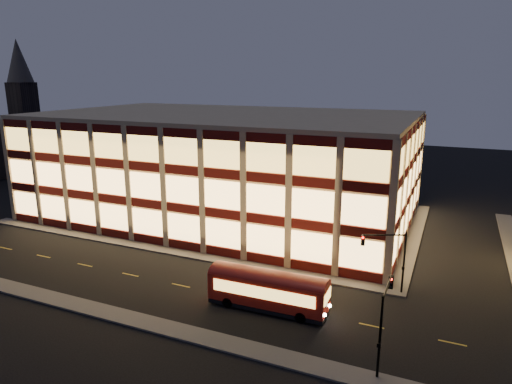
% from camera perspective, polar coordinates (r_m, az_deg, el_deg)
% --- Properties ---
extents(ground, '(200.00, 200.00, 0.00)m').
position_cam_1_polar(ground, '(51.69, -9.47, -8.01)').
color(ground, black).
rests_on(ground, ground).
extents(sidewalk_office_south, '(54.00, 2.00, 0.15)m').
position_cam_1_polar(sidewalk_office_south, '(54.03, -11.58, -7.02)').
color(sidewalk_office_south, '#514F4C').
rests_on(sidewalk_office_south, ground).
extents(sidewalk_office_east, '(2.00, 30.00, 0.15)m').
position_cam_1_polar(sidewalk_office_east, '(60.05, 19.02, -5.34)').
color(sidewalk_office_east, '#514F4C').
rests_on(sidewalk_office_east, ground).
extents(sidewalk_near, '(100.00, 2.00, 0.15)m').
position_cam_1_polar(sidewalk_near, '(42.49, -19.35, -13.70)').
color(sidewalk_near, '#514F4C').
rests_on(sidewalk_near, ground).
extents(office_building, '(50.45, 30.45, 14.50)m').
position_cam_1_polar(office_building, '(65.09, -3.76, 3.46)').
color(office_building, tan).
rests_on(office_building, ground).
extents(church_tower, '(5.00, 5.00, 18.00)m').
position_cam_1_polar(church_tower, '(125.81, -26.86, 8.01)').
color(church_tower, '#2D2621').
rests_on(church_tower, ground).
extents(church_spire, '(6.00, 6.00, 10.00)m').
position_cam_1_polar(church_spire, '(125.42, -27.60, 14.35)').
color(church_spire, '#4C473F').
rests_on(church_spire, church_tower).
extents(traffic_signal_far, '(3.79, 1.87, 6.00)m').
position_cam_1_polar(traffic_signal_far, '(43.04, 16.30, -7.18)').
color(traffic_signal_far, black).
rests_on(traffic_signal_far, ground).
extents(traffic_signal_near, '(0.32, 4.45, 6.00)m').
position_cam_1_polar(traffic_signal_near, '(32.68, 15.77, -14.24)').
color(traffic_signal_near, black).
rests_on(traffic_signal_near, ground).
extents(trolley_bus, '(10.32, 2.88, 3.48)m').
position_cam_1_polar(trolley_bus, '(39.69, 1.52, -11.90)').
color(trolley_bus, '#9F1308').
rests_on(trolley_bus, ground).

